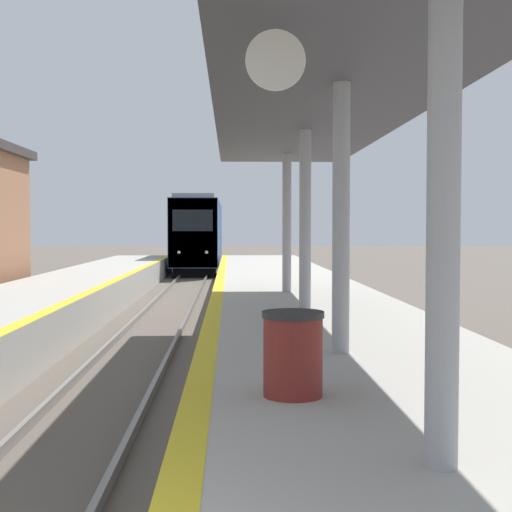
% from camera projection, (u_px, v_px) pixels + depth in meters
% --- Properties ---
extents(train, '(2.64, 17.28, 4.53)m').
position_uv_depth(train, '(200.00, 234.00, 45.87)').
color(train, black).
rests_on(train, ground).
extents(station_canopy, '(3.46, 18.01, 3.75)m').
position_uv_depth(station_canopy, '(320.00, 111.00, 11.53)').
color(station_canopy, '#99999E').
rests_on(station_canopy, platform_right).
extents(trash_bin, '(0.61, 0.61, 0.84)m').
position_uv_depth(trash_bin, '(293.00, 354.00, 6.99)').
color(trash_bin, maroon).
rests_on(trash_bin, platform_right).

